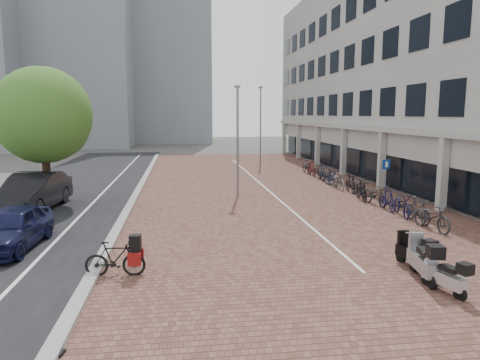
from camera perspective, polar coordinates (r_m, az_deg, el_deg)
name	(u,v)px	position (r m, az deg, el deg)	size (l,w,h in m)	color
ground	(264,245)	(14.80, 3.18, -8.43)	(140.00, 140.00, 0.00)	#474442
plaza_brick	(259,186)	(26.67, 2.51, -0.76)	(14.50, 42.00, 0.04)	brown
street_asphalt	(70,190)	(26.99, -21.14, -1.23)	(8.00, 50.00, 0.03)	black
curb	(140,187)	(26.34, -12.87, -0.95)	(0.35, 42.00, 0.14)	gray
lane_line	(106,189)	(26.59, -16.94, -1.12)	(0.12, 44.00, 0.00)	white
parking_line	(262,185)	(26.70, 2.93, -0.69)	(0.10, 30.00, 0.00)	white
office_building	(404,55)	(34.01, 20.48, 14.99)	(8.40, 40.00, 15.00)	#ADADA7
bg_towers	(90,41)	(64.62, -18.87, 16.69)	(33.00, 23.00, 32.00)	gray
car_navy	(12,228)	(16.00, -27.50, -5.54)	(1.63, 4.06, 1.38)	black
car_dark	(33,192)	(21.83, -25.25, -1.42)	(1.80, 5.16, 1.70)	black
hero_bike	(115,258)	(12.37, -15.90, -9.73)	(1.65, 0.59, 1.14)	black
shoes	(55,356)	(9.06, -22.83, -20.34)	(0.31, 0.26, 0.08)	black
scooter_front	(423,259)	(12.55, 22.70, -9.45)	(0.53, 1.70, 1.17)	#9E9FA3
scooter_mid	(414,252)	(13.38, 21.65, -8.62)	(0.46, 1.48, 1.01)	black
scooter_back	(445,275)	(11.94, 25.00, -11.09)	(0.43, 1.37, 0.94)	#B7B7BC
parking_sign	(386,175)	(22.47, 18.37, 0.64)	(0.44, 0.15, 2.13)	slate
lamp_near	(238,143)	(22.60, -0.32, 4.81)	(0.12, 0.12, 5.69)	gray
lamp_far	(260,127)	(36.56, 2.67, 6.84)	(0.12, 0.12, 6.47)	gray
street_tree	(46,118)	(22.63, -23.83, 7.36)	(4.47, 4.47, 6.50)	#382619
bike_row	(349,183)	(25.01, 13.92, -0.44)	(1.19, 18.12, 1.05)	black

